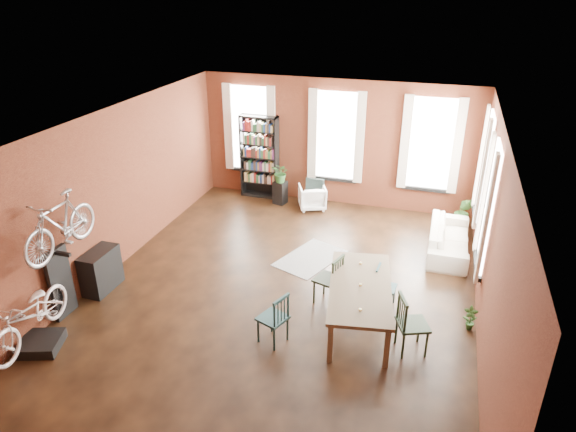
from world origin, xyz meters
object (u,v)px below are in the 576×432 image
at_px(bookshelf, 260,157).
at_px(dining_chair_b, 328,279).
at_px(dining_table, 359,305).
at_px(dining_chair_c, 413,324).
at_px(plant_stand, 280,192).
at_px(dining_chair_d, 386,287).
at_px(cream_sofa, 450,234).
at_px(bicycle_floor, 25,292).
at_px(console_table, 101,270).
at_px(dining_chair_a, 273,318).
at_px(bike_trainer, 41,344).
at_px(white_armchair, 312,196).

bearing_deg(bookshelf, dining_chair_b, -56.28).
bearing_deg(dining_table, dining_chair_c, -35.28).
bearing_deg(plant_stand, dining_chair_b, -61.01).
distance_m(dining_chair_b, plant_stand, 4.60).
bearing_deg(dining_chair_d, plant_stand, 43.72).
bearing_deg(dining_chair_c, bookshelf, 17.69).
bearing_deg(dining_chair_d, cream_sofa, -19.24).
bearing_deg(bookshelf, bicycle_floor, -99.83).
bearing_deg(console_table, dining_chair_a, -7.96).
bearing_deg(dining_chair_b, console_table, -61.63).
distance_m(bike_trainer, console_table, 1.82).
bearing_deg(dining_table, bike_trainer, -165.16).
xyz_separation_m(white_armchair, plant_stand, (-0.88, 0.06, -0.03)).
bearing_deg(bookshelf, console_table, -103.83).
bearing_deg(bicycle_floor, plant_stand, 68.15).
bearing_deg(console_table, dining_chair_c, -0.63).
distance_m(dining_chair_c, plant_stand, 6.23).
bearing_deg(plant_stand, white_armchair, -3.61).
bearing_deg(dining_chair_c, white_armchair, 8.22).
relative_size(dining_chair_a, plant_stand, 1.50).
relative_size(dining_chair_c, console_table, 1.24).
distance_m(dining_chair_a, dining_chair_c, 2.20).
relative_size(console_table, plant_stand, 1.33).
xyz_separation_m(cream_sofa, plant_stand, (-4.28, 1.37, -0.11)).
bearing_deg(dining_chair_d, console_table, 104.83).
height_order(dining_table, dining_chair_c, dining_chair_c).
bearing_deg(bookshelf, bike_trainer, -99.55).
bearing_deg(dining_chair_d, dining_chair_b, 103.55).
bearing_deg(console_table, bookshelf, 76.17).
relative_size(dining_chair_c, plant_stand, 1.65).
xyz_separation_m(dining_chair_a, cream_sofa, (2.64, 4.00, -0.05)).
distance_m(dining_chair_a, bike_trainer, 3.73).
xyz_separation_m(dining_chair_a, console_table, (-3.59, 0.50, -0.05)).
height_order(cream_sofa, plant_stand, cream_sofa).
height_order(bookshelf, bicycle_floor, bookshelf).
height_order(dining_chair_a, bicycle_floor, bicycle_floor).
bearing_deg(bookshelf, cream_sofa, -18.95).
relative_size(dining_chair_a, cream_sofa, 0.43).
relative_size(white_armchair, cream_sofa, 0.32).
distance_m(bookshelf, bicycle_floor, 7.11).
bearing_deg(dining_chair_c, cream_sofa, -30.31).
distance_m(dining_table, bicycle_floor, 5.29).
bearing_deg(plant_stand, dining_table, -57.36).
relative_size(dining_chair_a, bike_trainer, 1.49).
distance_m(console_table, plant_stand, 5.25).
relative_size(bookshelf, cream_sofa, 1.06).
distance_m(dining_chair_c, cream_sofa, 3.60).
height_order(dining_chair_a, dining_chair_c, dining_chair_c).
distance_m(cream_sofa, plant_stand, 4.49).
xyz_separation_m(white_armchair, bicycle_floor, (-2.77, -6.62, 0.74)).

